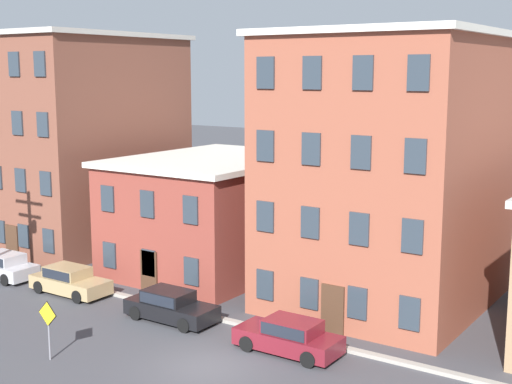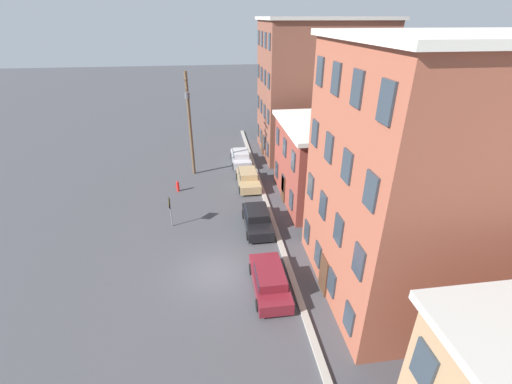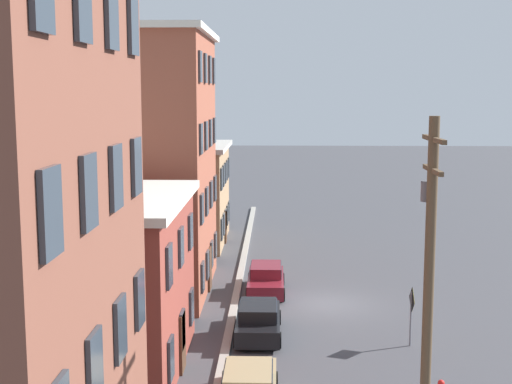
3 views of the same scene
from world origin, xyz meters
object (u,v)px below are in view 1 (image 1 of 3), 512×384
object	(u,v)px
car_tan	(69,280)
caution_sign	(48,321)
car_maroon	(289,335)
car_silver	(2,265)
car_black	(170,305)

from	to	relation	value
car_tan	caution_sign	world-z (taller)	caution_sign
car_tan	car_maroon	size ratio (longest dim) A/B	1.00
car_tan	car_maroon	bearing A→B (deg)	-1.54
car_silver	car_tan	world-z (taller)	same
car_silver	car_black	world-z (taller)	same
car_maroon	caution_sign	size ratio (longest dim) A/B	1.80
car_black	car_maroon	size ratio (longest dim) A/B	1.00
car_tan	car_maroon	distance (m)	13.55
caution_sign	car_silver	bearing A→B (deg)	151.28
car_tan	car_maroon	world-z (taller)	same
car_silver	car_tan	distance (m)	5.32
car_silver	car_black	size ratio (longest dim) A/B	1.00
car_black	caution_sign	world-z (taller)	caution_sign
car_silver	caution_sign	world-z (taller)	caution_sign
car_black	caution_sign	size ratio (longest dim) A/B	1.80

